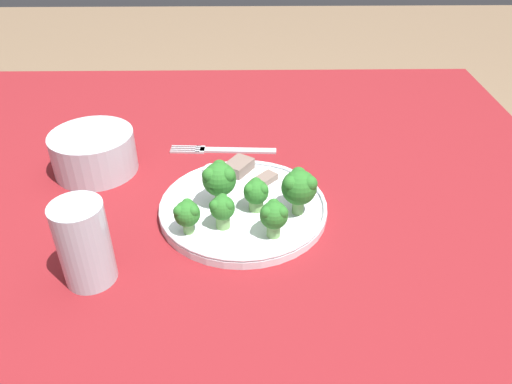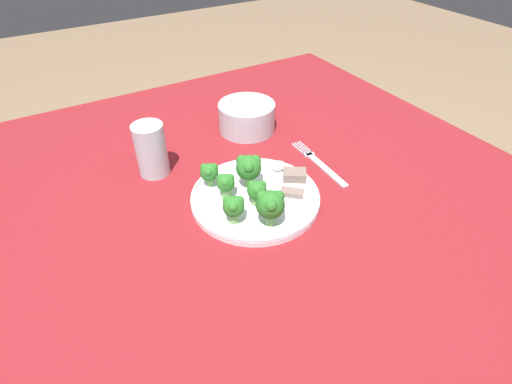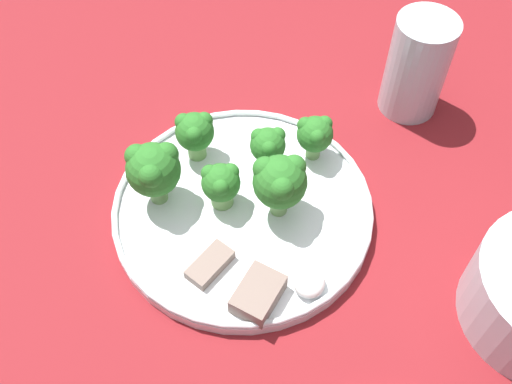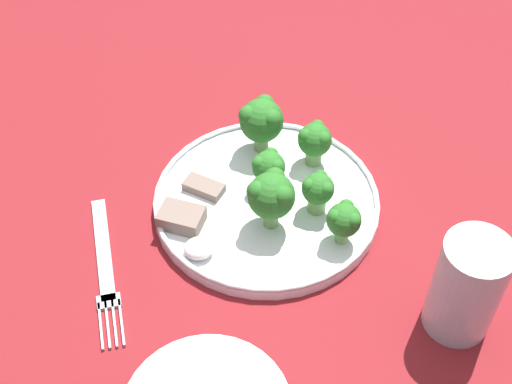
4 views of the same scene
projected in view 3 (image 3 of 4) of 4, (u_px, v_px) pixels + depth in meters
table at (274, 301)px, 0.63m from camera, size 1.07×1.16×0.72m
dinner_plate at (243, 209)px, 0.58m from camera, size 0.25×0.25×0.02m
drinking_glass at (416, 71)px, 0.64m from camera, size 0.06×0.06×0.11m
broccoli_floret_near_rim_left at (221, 183)px, 0.56m from camera, size 0.04×0.04×0.05m
broccoli_floret_center_left at (195, 132)px, 0.59m from camera, size 0.04×0.04×0.05m
broccoli_floret_back_left at (153, 169)px, 0.55m from camera, size 0.05×0.05×0.07m
broccoli_floret_front_left at (280, 181)px, 0.54m from camera, size 0.05×0.05×0.07m
broccoli_floret_center_back at (315, 134)px, 0.59m from camera, size 0.04×0.04×0.05m
broccoli_floret_mid_cluster at (269, 146)px, 0.58m from camera, size 0.04×0.04×0.05m
meat_slice_front_slice at (210, 265)px, 0.54m from camera, size 0.05×0.05×0.01m
meat_slice_middle_slice at (258, 294)px, 0.52m from camera, size 0.06×0.05×0.02m
sauce_dollop at (309, 282)px, 0.52m from camera, size 0.03×0.03×0.02m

